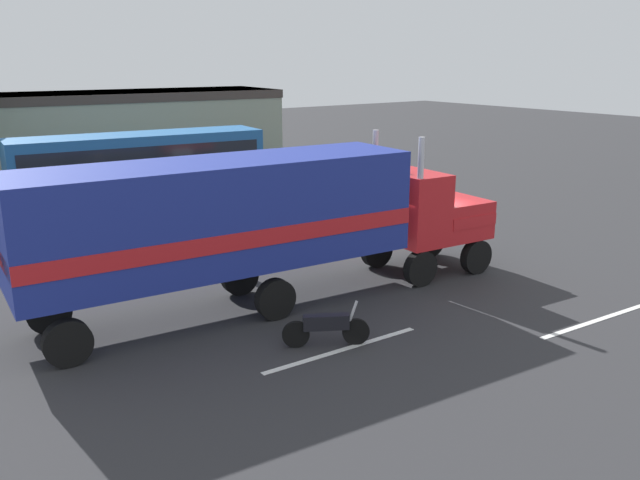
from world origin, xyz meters
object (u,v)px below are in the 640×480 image
object	(u,v)px
semi_truck	(258,217)
person_bystander	(230,246)
parked_bus	(140,164)
motorcycle	(326,327)

from	to	relation	value
semi_truck	person_bystander	distance (m)	3.53
parked_bus	motorcycle	distance (m)	16.97
parked_bus	motorcycle	bearing A→B (deg)	-96.97
semi_truck	person_bystander	world-z (taller)	semi_truck
parked_bus	semi_truck	bearing A→B (deg)	-98.10
semi_truck	parked_bus	world-z (taller)	semi_truck
parked_bus	person_bystander	bearing A→B (deg)	-96.45
semi_truck	person_bystander	bearing A→B (deg)	76.34
semi_truck	person_bystander	xyz separation A→B (m)	(0.74, 3.05, -1.63)
parked_bus	motorcycle	xyz separation A→B (m)	(-2.05, -16.77, -1.58)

